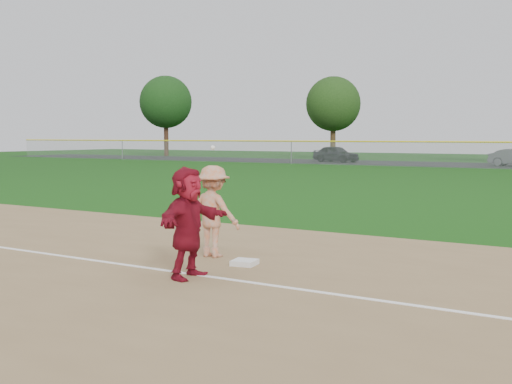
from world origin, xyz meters
The scene contains 8 objects.
ground centered at (0.00, 0.00, 0.00)m, with size 160.00×160.00×0.00m, color #13450D.
foul_line centered at (0.00, -0.80, 0.03)m, with size 60.00×0.10×0.01m, color white.
first_base centered at (0.43, 0.38, 0.07)m, with size 0.43×0.43×0.10m, color white.
base_runner centered at (0.19, -1.04, 0.98)m, with size 1.77×0.57×1.91m, color maroon.
car_left centered at (-18.22, 45.47, 0.78)m, with size 1.82×4.53×1.54m, color black.
first_base_play centered at (-0.57, 0.78, 0.94)m, with size 1.19×0.82×2.25m.
tree_0 centered at (-44.00, 52.00, 6.59)m, with size 6.40×6.40×9.81m.
tree_1 centered at (-22.00, 53.00, 5.83)m, with size 5.80×5.80×8.75m.
Camera 1 is at (6.86, -9.66, 2.45)m, focal length 45.00 mm.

